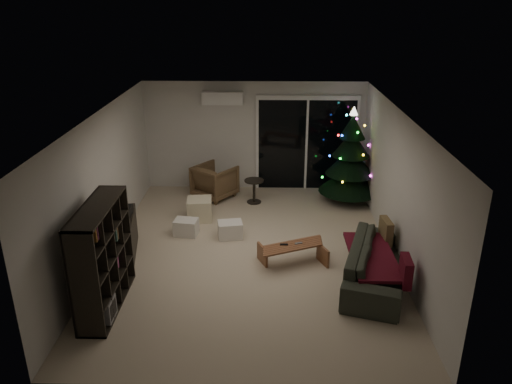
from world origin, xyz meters
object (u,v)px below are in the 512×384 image
armchair (215,181)px  sofa (377,264)px  media_cabinet (123,234)px  bookshelf (89,257)px  christmas_tree (351,155)px  coffee_table (293,254)px

armchair → sofa: (2.92, -3.52, -0.06)m
media_cabinet → sofa: size_ratio=0.51×
media_cabinet → armchair: 2.96m
bookshelf → christmas_tree: 5.95m
coffee_table → christmas_tree: 3.21m
bookshelf → media_cabinet: (0.00, 1.63, -0.45)m
armchair → christmas_tree: 3.05m
coffee_table → media_cabinet: bearing=149.8°
bookshelf → coffee_table: size_ratio=1.46×
armchair → sofa: size_ratio=0.38×
media_cabinet → coffee_table: media_cabinet is taller
media_cabinet → christmas_tree: bearing=18.9°
media_cabinet → coffee_table: size_ratio=1.02×
christmas_tree → media_cabinet: bearing=-150.8°
media_cabinet → christmas_tree: christmas_tree is taller
armchair → coffee_table: (1.61, -2.96, -0.20)m
media_cabinet → christmas_tree: 5.03m
sofa → armchair: bearing=56.8°
sofa → coffee_table: 1.43m
bookshelf → christmas_tree: christmas_tree is taller
media_cabinet → armchair: armchair is taller
armchair → bookshelf: bearing=108.8°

